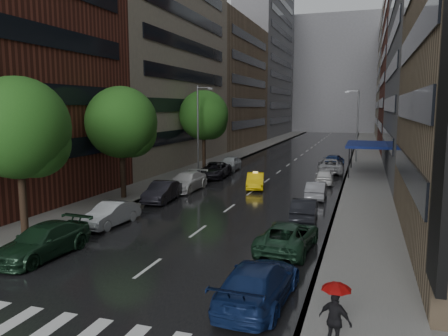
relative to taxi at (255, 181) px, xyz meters
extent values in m
plane|color=gray|center=(0.07, -23.80, -0.67)|extent=(220.00, 220.00, 0.00)
cube|color=black|center=(0.07, 26.20, -0.67)|extent=(14.00, 140.00, 0.01)
cube|color=gray|center=(-8.93, 26.20, -0.60)|extent=(4.00, 140.00, 0.15)
cube|color=gray|center=(9.07, 26.20, -0.60)|extent=(4.00, 140.00, 0.15)
cube|color=silver|center=(-1.83, -25.80, -0.66)|extent=(0.55, 2.80, 0.01)
cube|color=silver|center=(-0.43, -25.80, -0.66)|extent=(0.55, 2.80, 0.01)
cube|color=maroon|center=(-14.93, -11.80, 12.33)|extent=(8.00, 20.00, 26.00)
cube|color=gray|center=(-14.93, 12.20, 16.33)|extent=(8.00, 28.00, 34.00)
cube|color=#937A5B|center=(-14.93, 40.20, 10.33)|extent=(8.00, 28.00, 22.00)
cube|color=slate|center=(-14.93, 70.20, 18.33)|extent=(8.00, 32.00, 38.00)
cube|color=slate|center=(15.07, 12.20, 11.33)|extent=(8.00, 28.00, 24.00)
cube|color=maroon|center=(15.07, 40.20, 17.33)|extent=(8.00, 28.00, 36.00)
cube|color=gray|center=(15.07, 70.20, 13.33)|extent=(8.00, 32.00, 28.00)
cube|color=black|center=(11.17, -21.80, 5.83)|extent=(0.30, 2.20, 10.00)
cube|color=slate|center=(0.07, 94.20, 15.33)|extent=(40.00, 14.00, 32.00)
cylinder|color=#382619|center=(-8.53, -17.63, 1.69)|extent=(0.40, 0.40, 4.73)
sphere|color=#1E5116|center=(-8.53, -17.63, 5.24)|extent=(5.41, 5.41, 5.41)
cylinder|color=#382619|center=(-8.53, -7.40, 1.67)|extent=(0.40, 0.40, 4.70)
sphere|color=#1E5116|center=(-8.53, -7.40, 5.20)|extent=(5.37, 5.37, 5.37)
cylinder|color=#382619|center=(-8.53, 10.07, 1.77)|extent=(0.40, 0.40, 4.88)
sphere|color=#1E5116|center=(-8.53, 10.07, 5.43)|extent=(5.58, 5.58, 5.58)
imported|color=yellow|center=(0.00, 0.00, 0.00)|extent=(2.22, 4.29, 1.35)
imported|color=#16311F|center=(-5.33, -19.95, 0.08)|extent=(2.43, 5.31, 1.50)
imported|color=#9CA0A5|center=(-5.33, -14.21, 0.02)|extent=(1.85, 4.34, 1.39)
imported|color=black|center=(-5.33, -7.29, 0.08)|extent=(1.94, 4.68, 1.51)
imported|color=silver|center=(-5.33, -2.61, 0.10)|extent=(2.32, 5.38, 1.54)
imported|color=black|center=(-5.33, 4.46, 0.09)|extent=(2.91, 5.64, 1.52)
imported|color=#ADB3B6|center=(-5.33, 9.68, 0.13)|extent=(2.06, 4.76, 1.60)
imported|color=navy|center=(5.47, -21.68, 0.11)|extent=(2.44, 5.47, 1.56)
imported|color=#183624|center=(5.47, -15.45, 0.04)|extent=(2.71, 5.29, 1.43)
imported|color=black|center=(5.47, -9.38, 0.02)|extent=(1.72, 4.31, 1.39)
imported|color=gray|center=(5.47, -2.58, 0.00)|extent=(1.53, 4.11, 1.34)
imported|color=silver|center=(5.47, 4.15, 0.01)|extent=(1.84, 4.11, 1.37)
imported|color=gray|center=(5.47, 10.94, 0.11)|extent=(3.06, 5.86, 1.57)
imported|color=#10214C|center=(5.47, 16.29, 0.05)|extent=(2.34, 5.10, 1.45)
imported|color=black|center=(8.31, -24.14, 0.34)|extent=(1.09, 0.80, 1.72)
imported|color=#B50F0D|center=(8.31, -24.14, 1.13)|extent=(0.82, 0.82, 0.72)
cylinder|color=gray|center=(-7.73, 6.20, 3.98)|extent=(0.18, 0.18, 9.00)
cube|color=gray|center=(-6.33, 6.20, 8.18)|extent=(0.50, 0.22, 0.16)
cylinder|color=gray|center=(7.87, 21.20, 3.98)|extent=(0.18, 0.18, 9.00)
cube|color=gray|center=(6.47, 21.20, 8.18)|extent=(0.50, 0.22, 0.16)
cube|color=navy|center=(9.07, 11.20, 2.48)|extent=(4.00, 8.00, 0.25)
cylinder|color=black|center=(7.47, 7.40, 0.98)|extent=(0.12, 0.12, 3.00)
cylinder|color=black|center=(7.47, 15.00, 0.98)|extent=(0.12, 0.12, 3.00)
camera|label=1|loc=(8.90, -36.18, 6.33)|focal=35.00mm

